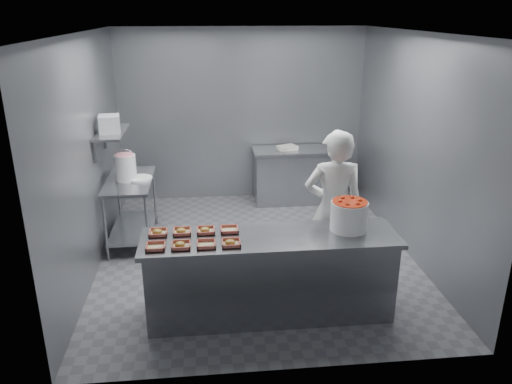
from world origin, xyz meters
TOP-DOWN VIEW (x-y plane):
  - floor at (0.00, 0.00)m, footprint 4.50×4.50m
  - ceiling at (0.00, 0.00)m, footprint 4.50×4.50m
  - wall_back at (0.00, 2.25)m, footprint 4.00×0.04m
  - wall_left at (-2.00, 0.00)m, footprint 0.04×4.50m
  - wall_right at (2.00, 0.00)m, footprint 0.04×4.50m
  - service_counter at (0.00, -1.35)m, footprint 2.60×0.70m
  - prep_table at (-1.65, 0.60)m, footprint 0.60×1.20m
  - back_counter at (0.90, 1.90)m, footprint 1.50×0.60m
  - wall_shelf at (-1.82, 0.60)m, footprint 0.35×0.90m
  - tray_0 at (-1.12, -1.51)m, footprint 0.19×0.18m
  - tray_1 at (-0.89, -1.51)m, footprint 0.19×0.18m
  - tray_2 at (-0.64, -1.51)m, footprint 0.19×0.18m
  - tray_3 at (-0.41, -1.51)m, footprint 0.19×0.18m
  - tray_4 at (-1.13, -1.19)m, footprint 0.19×0.18m
  - tray_5 at (-0.89, -1.19)m, footprint 0.19×0.18m
  - tray_6 at (-0.65, -1.19)m, footprint 0.19×0.18m
  - tray_7 at (-0.40, -1.19)m, footprint 0.19×0.18m
  - worker at (0.80, -0.75)m, footprint 0.69×0.47m
  - strawberry_tub at (0.82, -1.28)m, footprint 0.38×0.38m
  - glaze_bucket at (-1.68, 0.59)m, footprint 0.29×0.28m
  - bucket_lid at (-1.51, 0.61)m, footprint 0.39×0.39m
  - rag at (-1.66, 0.79)m, footprint 0.16×0.14m
  - appliance at (-1.82, 0.54)m, footprint 0.30×0.33m
  - paper_stack at (0.71, 1.90)m, footprint 0.35×0.29m

SIDE VIEW (x-z plane):
  - floor at x=0.00m, z-range 0.00..0.00m
  - back_counter at x=0.90m, z-range 0.00..0.90m
  - service_counter at x=0.00m, z-range 0.00..0.90m
  - prep_table at x=-1.65m, z-range 0.14..1.04m
  - rag at x=-1.66m, z-range 0.90..0.92m
  - bucket_lid at x=-1.51m, z-range 0.90..0.93m
  - worker at x=0.80m, z-range 0.00..1.83m
  - tray_0 at x=-1.12m, z-range 0.90..0.94m
  - tray_2 at x=-0.64m, z-range 0.90..0.94m
  - tray_7 at x=-0.40m, z-range 0.90..0.94m
  - tray_1 at x=-0.89m, z-range 0.89..0.95m
  - tray_3 at x=-0.41m, z-range 0.89..0.95m
  - tray_4 at x=-1.13m, z-range 0.89..0.95m
  - tray_5 at x=-0.89m, z-range 0.89..0.95m
  - tray_6 at x=-0.65m, z-range 0.89..0.95m
  - paper_stack at x=0.71m, z-range 0.90..0.96m
  - strawberry_tub at x=0.82m, z-range 0.91..1.22m
  - glaze_bucket at x=-1.68m, z-range 0.87..1.30m
  - wall_back at x=0.00m, z-range 0.00..2.80m
  - wall_left at x=-2.00m, z-range 0.00..2.80m
  - wall_right at x=2.00m, z-range 0.00..2.80m
  - wall_shelf at x=-1.82m, z-range 1.54..1.56m
  - appliance at x=-1.82m, z-range 1.56..1.78m
  - ceiling at x=0.00m, z-range 2.80..2.80m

